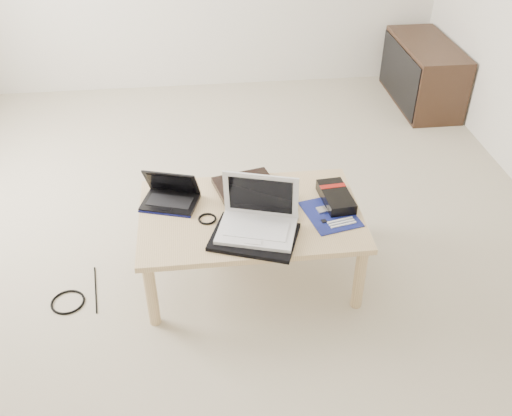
{
  "coord_description": "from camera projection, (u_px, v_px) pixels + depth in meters",
  "views": [
    {
      "loc": [
        -0.06,
        -2.73,
        2.09
      ],
      "look_at": [
        0.2,
        -0.47,
        0.43
      ],
      "focal_mm": 40.0,
      "sensor_mm": 36.0,
      "label": 1
    }
  ],
  "objects": [
    {
      "name": "remote",
      "position": [
        292.0,
        206.0,
        2.86
      ],
      "size": [
        0.08,
        0.23,
        0.02
      ],
      "color": "#A9A9AD",
      "rests_on": "coffee_table"
    },
    {
      "name": "motherboard",
      "position": [
        331.0,
        214.0,
        2.82
      ],
      "size": [
        0.29,
        0.33,
        0.01
      ],
      "color": "#0D1354",
      "rests_on": "coffee_table"
    },
    {
      "name": "coffee_table",
      "position": [
        250.0,
        221.0,
        2.86
      ],
      "size": [
        1.1,
        0.7,
        0.4
      ],
      "color": "tan",
      "rests_on": "ground"
    },
    {
      "name": "white_laptop",
      "position": [
        258.0,
        218.0,
        2.67
      ],
      "size": [
        0.42,
        0.35,
        0.26
      ],
      "color": "silver",
      "rests_on": "neoprene_sleeve"
    },
    {
      "name": "cable_coil",
      "position": [
        207.0,
        219.0,
        2.78
      ],
      "size": [
        0.11,
        0.11,
        0.01
      ],
      "primitive_type": "torus",
      "rotation": [
        0.0,
        0.0,
        0.21
      ],
      "color": "black",
      "rests_on": "coffee_table"
    },
    {
      "name": "ground",
      "position": [
        214.0,
        222.0,
        3.43
      ],
      "size": [
        4.0,
        4.0,
        0.0
      ],
      "primitive_type": "plane",
      "color": "beige",
      "rests_on": "ground"
    },
    {
      "name": "floor_cable_coil",
      "position": [
        68.0,
        302.0,
        2.88
      ],
      "size": [
        0.21,
        0.21,
        0.01
      ],
      "primitive_type": "torus",
      "rotation": [
        0.0,
        0.0,
        -0.3
      ],
      "color": "black",
      "rests_on": "ground"
    },
    {
      "name": "neoprene_sleeve",
      "position": [
        254.0,
        237.0,
        2.66
      ],
      "size": [
        0.46,
        0.4,
        0.02
      ],
      "primitive_type": "cube",
      "rotation": [
        0.0,
        0.0,
        -0.36
      ],
      "color": "black",
      "rests_on": "coffee_table"
    },
    {
      "name": "book",
      "position": [
        246.0,
        187.0,
        2.99
      ],
      "size": [
        0.36,
        0.32,
        0.03
      ],
      "color": "black",
      "rests_on": "coffee_table"
    },
    {
      "name": "tablet",
      "position": [
        262.0,
        204.0,
        2.88
      ],
      "size": [
        0.27,
        0.23,
        0.01
      ],
      "color": "black",
      "rests_on": "coffee_table"
    },
    {
      "name": "gpu_box",
      "position": [
        336.0,
        197.0,
        2.89
      ],
      "size": [
        0.16,
        0.28,
        0.06
      ],
      "color": "black",
      "rests_on": "coffee_table"
    },
    {
      "name": "floor_cable_trail",
      "position": [
        96.0,
        289.0,
        2.96
      ],
      "size": [
        0.06,
        0.34,
        0.01
      ],
      "primitive_type": "cylinder",
      "rotation": [
        1.57,
        0.0,
        0.14
      ],
      "color": "black",
      "rests_on": "ground"
    },
    {
      "name": "media_cabinet",
      "position": [
        422.0,
        73.0,
        4.6
      ],
      "size": [
        0.41,
        0.9,
        0.5
      ],
      "color": "#3D2518",
      "rests_on": "ground"
    },
    {
      "name": "netbook",
      "position": [
        170.0,
        196.0,
        2.88
      ],
      "size": [
        0.32,
        0.27,
        0.18
      ],
      "color": "black",
      "rests_on": "coffee_table"
    }
  ]
}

